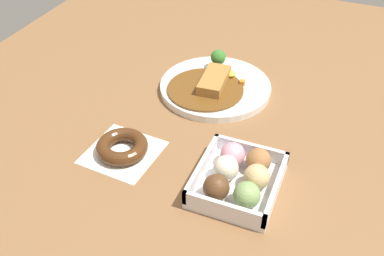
% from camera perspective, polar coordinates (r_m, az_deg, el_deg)
% --- Properties ---
extents(ground_plane, '(1.60, 1.60, 0.00)m').
position_cam_1_polar(ground_plane, '(1.01, 7.65, 0.14)').
color(ground_plane, brown).
extents(curry_plate, '(0.28, 0.28, 0.07)m').
position_cam_1_polar(curry_plate, '(1.11, 2.90, 5.49)').
color(curry_plate, white).
rests_on(curry_plate, ground_plane).
extents(donut_box, '(0.18, 0.15, 0.06)m').
position_cam_1_polar(donut_box, '(0.84, 6.03, -6.28)').
color(donut_box, white).
rests_on(donut_box, ground_plane).
extents(chocolate_ring_donut, '(0.15, 0.15, 0.03)m').
position_cam_1_polar(chocolate_ring_donut, '(0.93, -8.96, -2.44)').
color(chocolate_ring_donut, white).
rests_on(chocolate_ring_donut, ground_plane).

